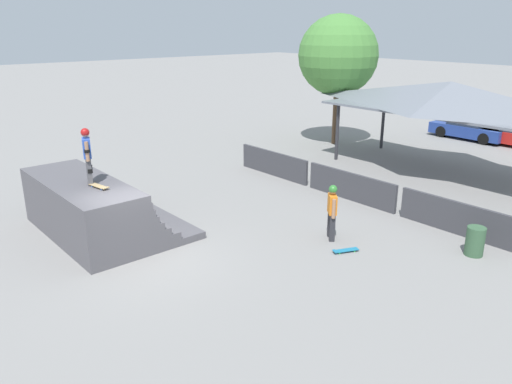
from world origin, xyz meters
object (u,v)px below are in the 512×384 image
object	(u,v)px
skateboard_on_deck	(99,186)
parked_car_blue	(469,128)
skateboard_on_ground	(345,250)
trash_bin	(475,241)
skater_on_deck	(87,152)
bystander_walking	(332,208)
tree_beside_pavilion	(338,55)

from	to	relation	value
skateboard_on_deck	parked_car_blue	distance (m)	22.43
skateboard_on_deck	skateboard_on_ground	world-z (taller)	skateboard_on_deck
skateboard_on_ground	trash_bin	distance (m)	3.69
skateboard_on_deck	trash_bin	xyz separation A→B (m)	(7.53, 7.74, -1.43)
skater_on_deck	parked_car_blue	world-z (taller)	skater_on_deck
parked_car_blue	skater_on_deck	bearing A→B (deg)	-89.37
skateboard_on_deck	skateboard_on_ground	size ratio (longest dim) A/B	0.97
skateboard_on_deck	trash_bin	distance (m)	10.89
bystander_walking	tree_beside_pavilion	size ratio (longest dim) A/B	0.25
tree_beside_pavilion	trash_bin	size ratio (longest dim) A/B	8.08
skateboard_on_deck	tree_beside_pavilion	bearing A→B (deg)	96.43
skateboard_on_ground	tree_beside_pavilion	world-z (taller)	tree_beside_pavilion
skater_on_deck	bystander_walking	bearing A→B (deg)	71.47
skater_on_deck	bystander_walking	size ratio (longest dim) A/B	0.96
skater_on_deck	bystander_walking	distance (m)	7.44
skateboard_on_ground	tree_beside_pavilion	xyz separation A→B (m)	(-9.53, 10.50, 4.69)
skater_on_deck	parked_car_blue	xyz separation A→B (m)	(0.35, 22.40, -2.15)
skater_on_deck	parked_car_blue	bearing A→B (deg)	110.87
skateboard_on_ground	trash_bin	world-z (taller)	trash_bin
skateboard_on_deck	trash_bin	bearing A→B (deg)	36.04
skater_on_deck	skateboard_on_ground	xyz separation A→B (m)	(5.60, 5.09, -2.70)
skateboard_on_deck	bystander_walking	xyz separation A→B (m)	(4.09, 5.50, -0.83)
skater_on_deck	skateboard_on_deck	bearing A→B (deg)	23.12
trash_bin	parked_car_blue	bearing A→B (deg)	117.92
skateboard_on_deck	bystander_walking	bearing A→B (deg)	43.61
skater_on_deck	trash_bin	bearing A→B (deg)	65.46
skateboard_on_ground	tree_beside_pavilion	distance (m)	14.93
skateboard_on_deck	skateboard_on_ground	bearing A→B (deg)	35.58
skateboard_on_ground	trash_bin	size ratio (longest dim) A/B	0.94
tree_beside_pavilion	trash_bin	xyz separation A→B (m)	(12.05, -7.83, -4.32)
skateboard_on_ground	trash_bin	xyz separation A→B (m)	(2.52, 2.67, 0.37)
skater_on_deck	trash_bin	xyz separation A→B (m)	(8.11, 7.75, -2.33)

